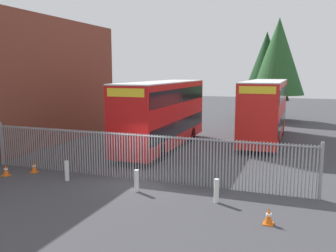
{
  "coord_description": "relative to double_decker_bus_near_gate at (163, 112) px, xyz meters",
  "views": [
    {
      "loc": [
        7.01,
        -15.14,
        5.09
      ],
      "look_at": [
        0.0,
        4.0,
        2.0
      ],
      "focal_mm": 38.76,
      "sensor_mm": 36.0,
      "label": 1
    }
  ],
  "objects": [
    {
      "name": "bollard_near_right",
      "position": [
        5.57,
        -8.74,
        -1.95
      ],
      "size": [
        0.2,
        0.2,
        0.95
      ],
      "primitive_type": "cylinder",
      "color": "silver",
      "rests_on": "ground"
    },
    {
      "name": "double_decker_bus_behind_fence_left",
      "position": [
        6.07,
        4.96,
        0.0
      ],
      "size": [
        2.54,
        10.81,
        4.42
      ],
      "color": "red",
      "rests_on": "ground"
    },
    {
      "name": "bollard_center_front",
      "position": [
        2.09,
        -8.63,
        -1.95
      ],
      "size": [
        0.2,
        0.2,
        0.95
      ],
      "primitive_type": "cylinder",
      "color": "silver",
      "rests_on": "ground"
    },
    {
      "name": "ground_plane",
      "position": [
        1.46,
        1.0,
        -2.42
      ],
      "size": [
        100.0,
        100.0,
        0.0
      ],
      "primitive_type": "plane",
      "color": "#3D3D42"
    },
    {
      "name": "palisade_fence",
      "position": [
        1.29,
        -7.0,
        -1.24
      ],
      "size": [
        16.32,
        0.14,
        2.35
      ],
      "color": "gray",
      "rests_on": "ground"
    },
    {
      "name": "double_decker_bus_near_gate",
      "position": [
        0.0,
        0.0,
        0.0
      ],
      "size": [
        2.54,
        10.81,
        4.42
      ],
      "color": "red",
      "rests_on": "ground"
    },
    {
      "name": "tree_short_side",
      "position": [
        4.93,
        17.19,
        3.18
      ],
      "size": [
        4.92,
        4.92,
        9.12
      ],
      "color": "#4C3823",
      "rests_on": "ground"
    },
    {
      "name": "traffic_cone_near_kerb",
      "position": [
        7.67,
        -10.15,
        -2.13
      ],
      "size": [
        0.34,
        0.34,
        0.59
      ],
      "color": "orange",
      "rests_on": "ground"
    },
    {
      "name": "traffic_cone_mid_forecourt",
      "position": [
        -4.94,
        -8.68,
        -2.13
      ],
      "size": [
        0.34,
        0.34,
        0.59
      ],
      "color": "orange",
      "rests_on": "ground"
    },
    {
      "name": "bollard_near_left",
      "position": [
        -1.64,
        -8.32,
        -1.95
      ],
      "size": [
        0.2,
        0.2,
        0.95
      ],
      "primitive_type": "cylinder",
      "color": "silver",
      "rests_on": "ground"
    },
    {
      "name": "traffic_cone_by_gate",
      "position": [
        -4.04,
        -7.73,
        -2.13
      ],
      "size": [
        0.34,
        0.34,
        0.59
      ],
      "color": "orange",
      "rests_on": "ground"
    },
    {
      "name": "tree_tall_back",
      "position": [
        6.14,
        16.51,
        4.13
      ],
      "size": [
        5.36,
        5.36,
        10.39
      ],
      "color": "#4C3823",
      "rests_on": "ground"
    }
  ]
}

